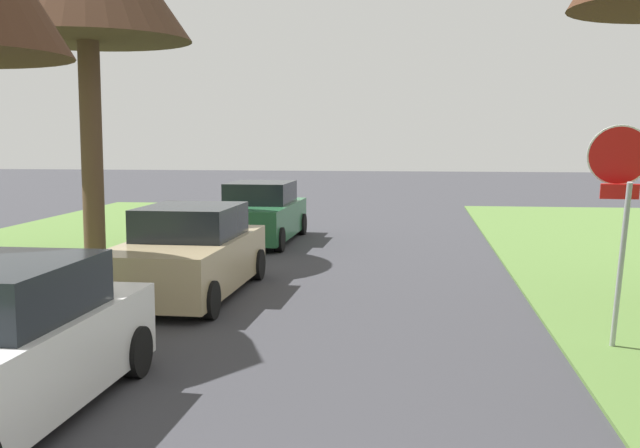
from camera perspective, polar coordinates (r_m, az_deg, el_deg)
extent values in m
cylinder|color=#9EA0A5|center=(10.55, 21.36, -2.99)|extent=(0.07, 0.56, 2.21)
cylinder|color=white|center=(10.72, 21.26, 4.76)|extent=(0.82, 0.25, 0.79)
cylinder|color=red|center=(10.73, 21.26, 4.76)|extent=(0.77, 0.25, 0.75)
cube|color=red|center=(10.65, 21.29, 2.26)|extent=(0.48, 0.11, 0.20)
cylinder|color=brown|center=(18.02, -16.53, 5.21)|extent=(0.48, 0.48, 4.84)
cylinder|color=brown|center=(18.53, -18.40, 15.16)|extent=(0.38, 1.31, 1.72)
cylinder|color=brown|center=(18.44, -15.59, 14.01)|extent=(1.01, 0.75, 0.94)
cylinder|color=black|center=(9.39, -13.47, -9.17)|extent=(0.21, 0.60, 0.60)
cube|color=tan|center=(13.76, -9.74, -2.83)|extent=(1.91, 4.43, 0.85)
cube|color=black|center=(13.87, -9.51, 0.19)|extent=(1.64, 2.05, 0.56)
cylinder|color=black|center=(12.01, -8.16, -5.59)|extent=(0.21, 0.60, 0.60)
cylinder|color=black|center=(12.60, -15.81, -5.19)|extent=(0.21, 0.60, 0.60)
cylinder|color=black|center=(15.15, -4.66, -3.00)|extent=(0.21, 0.60, 0.60)
cylinder|color=black|center=(15.62, -10.90, -2.81)|extent=(0.21, 0.60, 0.60)
cube|color=#28663D|center=(20.45, -4.52, 0.32)|extent=(1.91, 4.43, 0.85)
cube|color=black|center=(20.60, -4.41, 2.33)|extent=(1.64, 2.05, 0.56)
cylinder|color=black|center=(18.70, -3.02, -1.16)|extent=(0.21, 0.60, 0.60)
cylinder|color=black|center=(19.11, -8.15, -1.05)|extent=(0.21, 0.60, 0.60)
cylinder|color=black|center=(21.92, -1.35, -0.01)|extent=(0.21, 0.60, 0.60)
cylinder|color=black|center=(22.27, -5.77, 0.07)|extent=(0.21, 0.60, 0.60)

